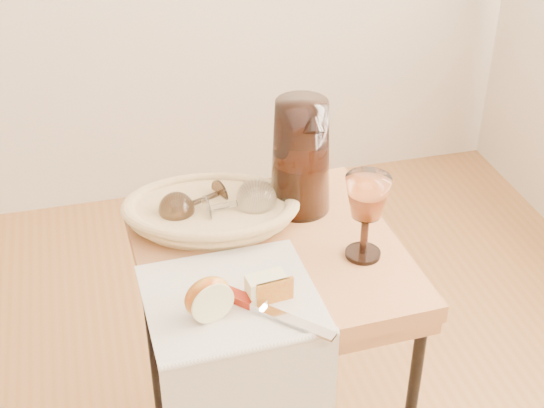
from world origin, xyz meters
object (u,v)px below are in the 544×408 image
object	(u,v)px
side_table	(270,369)
pitcher	(301,156)
tea_towel	(231,298)
goblet_lying_b	(235,203)
bread_basket	(211,213)
wine_goblet	(366,217)
goblet_lying_a	(196,202)
apple_half	(207,297)
table_knife	(263,307)

from	to	relation	value
side_table	pitcher	bearing A→B (deg)	52.97
tea_towel	goblet_lying_b	distance (m)	0.24
bread_basket	wine_goblet	distance (m)	0.33
goblet_lying_a	wine_goblet	xyz separation A→B (m)	(0.30, -0.20, 0.04)
side_table	goblet_lying_b	size ratio (longest dim) A/B	4.74
pitcher	wine_goblet	bearing A→B (deg)	-60.91
goblet_lying_a	apple_half	bearing A→B (deg)	61.53
tea_towel	goblet_lying_b	xyz separation A→B (m)	(0.06, 0.23, 0.05)
side_table	apple_half	distance (m)	0.44
apple_half	table_knife	bearing A→B (deg)	-24.67
tea_towel	pitcher	xyz separation A→B (m)	(0.21, 0.26, 0.12)
bread_basket	pitcher	size ratio (longest dim) A/B	1.12
side_table	pitcher	world-z (taller)	pitcher
bread_basket	wine_goblet	xyz separation A→B (m)	(0.27, -0.18, 0.06)
apple_half	pitcher	bearing A→B (deg)	34.52
goblet_lying_b	table_knife	bearing A→B (deg)	-97.71
apple_half	table_knife	world-z (taller)	apple_half
goblet_lying_b	apple_half	bearing A→B (deg)	-117.32
side_table	table_knife	bearing A→B (deg)	-107.89
tea_towel	side_table	bearing A→B (deg)	49.20
bread_basket	goblet_lying_b	distance (m)	0.06
apple_half	goblet_lying_a	bearing A→B (deg)	68.92
bread_basket	table_knife	world-z (taller)	bread_basket
bread_basket	apple_half	bearing A→B (deg)	-90.22
side_table	tea_towel	xyz separation A→B (m)	(-0.11, -0.13, 0.33)
goblet_lying_a	table_knife	distance (m)	0.32
pitcher	apple_half	xyz separation A→B (m)	(-0.26, -0.30, -0.08)
goblet_lying_b	pitcher	distance (m)	0.17
bread_basket	pitcher	xyz separation A→B (m)	(0.20, 0.02, 0.10)
apple_half	side_table	bearing A→B (deg)	32.08
pitcher	table_knife	xyz separation A→B (m)	(-0.16, -0.32, -0.11)
bread_basket	goblet_lying_b	world-z (taller)	goblet_lying_b
pitcher	table_knife	bearing A→B (deg)	-107.27
tea_towel	goblet_lying_b	size ratio (longest dim) A/B	2.24
goblet_lying_a	wine_goblet	distance (m)	0.36
goblet_lying_a	goblet_lying_b	xyz separation A→B (m)	(0.08, -0.03, 0.01)
side_table	pitcher	size ratio (longest dim) A/B	2.29
side_table	wine_goblet	distance (m)	0.46
table_knife	tea_towel	bearing A→B (deg)	177.59
goblet_lying_b	table_knife	xyz separation A→B (m)	(-0.01, -0.28, -0.04)
tea_towel	apple_half	size ratio (longest dim) A/B	3.61
goblet_lying_a	apple_half	size ratio (longest dim) A/B	1.39
tea_towel	pitcher	distance (m)	0.36
tea_towel	apple_half	bearing A→B (deg)	-144.81
side_table	table_knife	size ratio (longest dim) A/B	2.57
wine_goblet	side_table	bearing A→B (deg)	159.30
goblet_lying_a	wine_goblet	size ratio (longest dim) A/B	0.67
goblet_lying_a	table_knife	bearing A→B (deg)	79.02
wine_goblet	apple_half	distance (m)	0.34
apple_half	wine_goblet	bearing A→B (deg)	2.10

